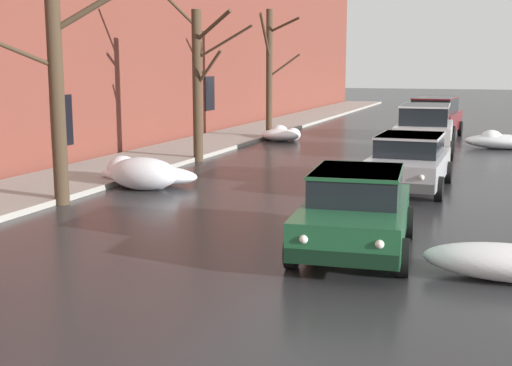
{
  "coord_description": "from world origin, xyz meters",
  "views": [
    {
      "loc": [
        4.32,
        -1.43,
        3.16
      ],
      "look_at": [
        0.92,
        8.08,
        1.39
      ],
      "focal_mm": 46.6,
      "sensor_mm": 36.0,
      "label": 1
    }
  ],
  "objects_px": {
    "sedan_green_approaching_near_lane": "(356,209)",
    "suv_maroon_parked_far_down_block": "(435,116)",
    "suv_white_parked_kerbside_mid": "(425,128)",
    "bare_tree_second_along_sidewalk": "(58,57)",
    "bare_tree_mid_block": "(198,80)",
    "bare_tree_far_down_block": "(270,70)",
    "sedan_silver_parked_kerbside_close": "(409,160)"
  },
  "relations": [
    {
      "from": "bare_tree_far_down_block",
      "to": "suv_white_parked_kerbside_mid",
      "type": "relative_size",
      "value": 1.28
    },
    {
      "from": "bare_tree_mid_block",
      "to": "bare_tree_far_down_block",
      "type": "bearing_deg",
      "value": 90.11
    },
    {
      "from": "sedan_silver_parked_kerbside_close",
      "to": "suv_maroon_parked_far_down_block",
      "type": "bearing_deg",
      "value": 92.0
    },
    {
      "from": "sedan_green_approaching_near_lane",
      "to": "suv_maroon_parked_far_down_block",
      "type": "height_order",
      "value": "suv_maroon_parked_far_down_block"
    },
    {
      "from": "suv_maroon_parked_far_down_block",
      "to": "bare_tree_second_along_sidewalk",
      "type": "bearing_deg",
      "value": -110.61
    },
    {
      "from": "bare_tree_second_along_sidewalk",
      "to": "suv_maroon_parked_far_down_block",
      "type": "bearing_deg",
      "value": 69.39
    },
    {
      "from": "bare_tree_far_down_block",
      "to": "sedan_silver_parked_kerbside_close",
      "type": "distance_m",
      "value": 12.87
    },
    {
      "from": "sedan_green_approaching_near_lane",
      "to": "sedan_silver_parked_kerbside_close",
      "type": "distance_m",
      "value": 6.42
    },
    {
      "from": "sedan_silver_parked_kerbside_close",
      "to": "suv_white_parked_kerbside_mid",
      "type": "xyz_separation_m",
      "value": [
        -0.31,
        7.26,
        0.23
      ]
    },
    {
      "from": "bare_tree_far_down_block",
      "to": "sedan_green_approaching_near_lane",
      "type": "xyz_separation_m",
      "value": [
        7.18,
        -16.78,
        -2.26
      ]
    },
    {
      "from": "bare_tree_far_down_block",
      "to": "bare_tree_second_along_sidewalk",
      "type": "bearing_deg",
      "value": -89.98
    },
    {
      "from": "bare_tree_far_down_block",
      "to": "suv_white_parked_kerbside_mid",
      "type": "bearing_deg",
      "value": -23.91
    },
    {
      "from": "suv_white_parked_kerbside_mid",
      "to": "sedan_green_approaching_near_lane",
      "type": "bearing_deg",
      "value": -89.18
    },
    {
      "from": "bare_tree_far_down_block",
      "to": "suv_maroon_parked_far_down_block",
      "type": "relative_size",
      "value": 1.21
    },
    {
      "from": "sedan_green_approaching_near_lane",
      "to": "sedan_silver_parked_kerbside_close",
      "type": "xyz_separation_m",
      "value": [
        0.12,
        6.42,
        0.0
      ]
    },
    {
      "from": "bare_tree_second_along_sidewalk",
      "to": "bare_tree_far_down_block",
      "type": "distance_m",
      "value": 15.05
    },
    {
      "from": "bare_tree_mid_block",
      "to": "suv_maroon_parked_far_down_block",
      "type": "relative_size",
      "value": 1.23
    },
    {
      "from": "bare_tree_mid_block",
      "to": "suv_maroon_parked_far_down_block",
      "type": "height_order",
      "value": "bare_tree_mid_block"
    },
    {
      "from": "bare_tree_mid_block",
      "to": "sedan_green_approaching_near_lane",
      "type": "xyz_separation_m",
      "value": [
        7.16,
        -9.26,
        -1.98
      ]
    },
    {
      "from": "bare_tree_second_along_sidewalk",
      "to": "bare_tree_mid_block",
      "type": "relative_size",
      "value": 1.22
    },
    {
      "from": "bare_tree_far_down_block",
      "to": "sedan_silver_parked_kerbside_close",
      "type": "relative_size",
      "value": 1.27
    },
    {
      "from": "bare_tree_mid_block",
      "to": "sedan_silver_parked_kerbside_close",
      "type": "relative_size",
      "value": 1.3
    },
    {
      "from": "bare_tree_second_along_sidewalk",
      "to": "bare_tree_mid_block",
      "type": "height_order",
      "value": "bare_tree_second_along_sidewalk"
    },
    {
      "from": "bare_tree_far_down_block",
      "to": "suv_white_parked_kerbside_mid",
      "type": "distance_m",
      "value": 7.9
    },
    {
      "from": "sedan_green_approaching_near_lane",
      "to": "suv_white_parked_kerbside_mid",
      "type": "relative_size",
      "value": 0.91
    },
    {
      "from": "bare_tree_far_down_block",
      "to": "sedan_silver_parked_kerbside_close",
      "type": "height_order",
      "value": "bare_tree_far_down_block"
    },
    {
      "from": "bare_tree_second_along_sidewalk",
      "to": "bare_tree_far_down_block",
      "type": "xyz_separation_m",
      "value": [
        -0.01,
        15.04,
        -0.38
      ]
    },
    {
      "from": "bare_tree_far_down_block",
      "to": "sedan_silver_parked_kerbside_close",
      "type": "bearing_deg",
      "value": -54.83
    },
    {
      "from": "bare_tree_mid_block",
      "to": "bare_tree_far_down_block",
      "type": "distance_m",
      "value": 7.52
    },
    {
      "from": "bare_tree_mid_block",
      "to": "bare_tree_second_along_sidewalk",
      "type": "bearing_deg",
      "value": -90.06
    },
    {
      "from": "bare_tree_far_down_block",
      "to": "sedan_green_approaching_near_lane",
      "type": "relative_size",
      "value": 1.41
    },
    {
      "from": "bare_tree_mid_block",
      "to": "suv_maroon_parked_far_down_block",
      "type": "xyz_separation_m",
      "value": [
        6.81,
        10.61,
        -1.74
      ]
    }
  ]
}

